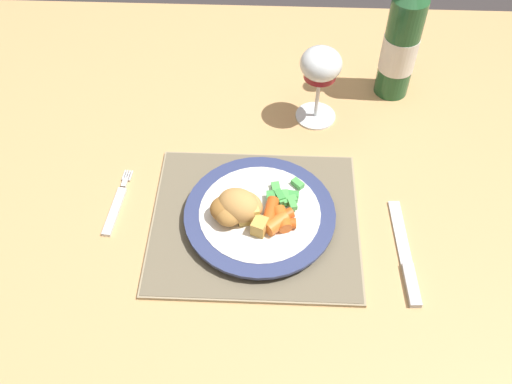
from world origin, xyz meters
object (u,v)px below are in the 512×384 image
at_px(wine_glass, 321,69).
at_px(dining_table, 228,215).
at_px(fork, 116,206).
at_px(bottle, 402,41).
at_px(dinner_plate, 260,215).
at_px(table_knife, 406,260).

bearing_deg(wine_glass, dining_table, -130.65).
distance_m(fork, bottle, 0.57).
height_order(dinner_plate, wine_glass, wine_glass).
distance_m(table_knife, wine_glass, 0.35).
bearing_deg(fork, table_knife, -10.62).
distance_m(dinner_plate, wine_glass, 0.28).
height_order(dining_table, bottle, bottle).
relative_size(fork, wine_glass, 0.91).
bearing_deg(dining_table, wine_glass, 49.35).
bearing_deg(table_knife, bottle, 87.13).
bearing_deg(bottle, dining_table, -139.21).
height_order(table_knife, bottle, bottle).
distance_m(fork, wine_glass, 0.41).
height_order(table_knife, wine_glass, wine_glass).
bearing_deg(dining_table, dinner_plate, -50.00).
height_order(dining_table, table_knife, table_knife).
xyz_separation_m(dining_table, table_knife, (0.28, -0.13, 0.08)).
xyz_separation_m(table_knife, bottle, (0.02, 0.39, 0.11)).
xyz_separation_m(dining_table, dinner_plate, (0.06, -0.07, 0.09)).
bearing_deg(bottle, wine_glass, -151.22).
distance_m(dining_table, bottle, 0.44).
height_order(dining_table, wine_glass, wine_glass).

